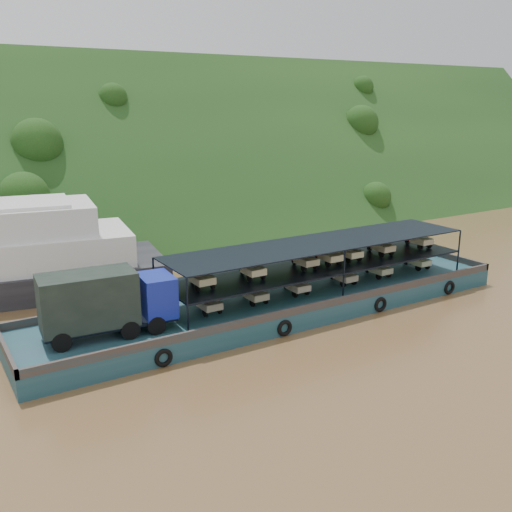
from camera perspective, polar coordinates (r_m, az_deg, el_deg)
ground at (r=41.00m, az=4.61°, el=-4.87°), size 160.00×160.00×0.00m
hillside at (r=72.12m, az=-12.60°, el=3.61°), size 140.00×39.60×39.60m
cargo_barge at (r=38.15m, az=0.65°, el=-4.37°), size 35.00×7.18×4.98m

